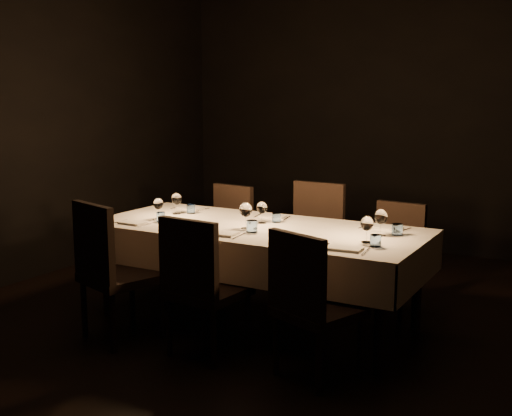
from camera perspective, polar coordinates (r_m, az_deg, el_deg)
The scene contains 14 objects.
room at distance 4.72m, azimuth 0.00°, elevation 7.18°, with size 5.01×6.01×3.01m.
dining_table at distance 4.83m, azimuth 0.00°, elevation -2.49°, with size 2.52×1.12×0.76m.
chair_near_left at distance 4.62m, azimuth -12.81°, elevation -5.05°, with size 0.61×0.61×1.00m.
place_setting_near_left at distance 5.08m, azimuth -9.29°, elevation -0.40°, with size 0.30×0.39×0.17m.
chair_near_center at distance 4.25m, azimuth -5.01°, elevation -6.47°, with size 0.49×0.49×0.96m.
place_setting_near_center at distance 4.62m, azimuth -1.46°, elevation -1.13°, with size 0.36×0.42×0.20m.
chair_near_right at distance 3.91m, azimuth 4.75°, elevation -8.08°, with size 0.58×0.58×0.93m.
place_setting_near_right at distance 4.23m, azimuth 9.44°, elevation -2.38°, with size 0.33×0.40×0.18m.
chair_far_left at distance 5.89m, azimuth -2.70°, elevation -2.02°, with size 0.50×0.50×0.92m.
place_setting_far_left at distance 5.41m, azimuth -6.42°, elevation 0.33°, with size 0.31×0.40×0.18m.
chair_far_center at distance 5.52m, azimuth 5.01°, elevation -2.48°, with size 0.50×0.50×0.99m.
place_setting_far_center at distance 4.99m, azimuth 1.11°, elevation -0.44°, with size 0.32×0.39×0.17m.
chair_far_right at distance 5.33m, azimuth 12.26°, elevation -3.74°, with size 0.46×0.46×0.87m.
place_setting_far_right at distance 4.63m, azimuth 11.46°, elevation -1.34°, with size 0.36×0.41×0.19m.
Camera 1 is at (2.31, -4.11, 1.71)m, focal length 45.00 mm.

